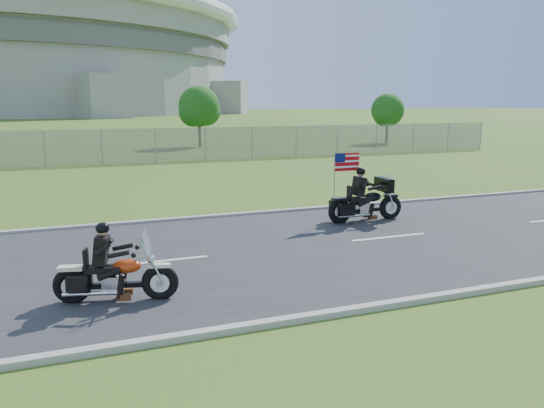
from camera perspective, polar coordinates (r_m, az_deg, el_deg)
name	(u,v)px	position (r m, az deg, el deg)	size (l,w,h in m)	color
ground	(244,254)	(12.61, -3.01, -5.40)	(420.00, 420.00, 0.00)	#395219
road	(244,253)	(12.61, -3.01, -5.31)	(120.00, 8.00, 0.04)	#28282B
curb_north	(204,217)	(16.39, -7.37, -1.45)	(120.00, 0.18, 0.12)	#9E9B93
curb_south	(319,316)	(9.04, 5.08, -11.88)	(120.00, 0.18, 0.12)	#9E9B93
fence	(44,149)	(31.65, -23.29, 5.49)	(60.00, 0.03, 2.00)	gray
stadium	(5,60)	(182.65, -26.76, 13.66)	(140.40, 140.40, 29.20)	#A3A099
tree_fence_near	(199,109)	(42.69, -7.82, 10.14)	(3.52, 3.28, 4.75)	#382316
tree_fence_far	(388,112)	(47.19, 12.34, 9.66)	(3.08, 2.87, 4.20)	#382316
motorcycle_lead	(114,277)	(9.94, -16.64, -7.56)	(2.18, 0.89, 1.49)	black
motorcycle_follow	(365,203)	(16.01, 10.02, 0.07)	(2.46, 0.81, 2.06)	black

